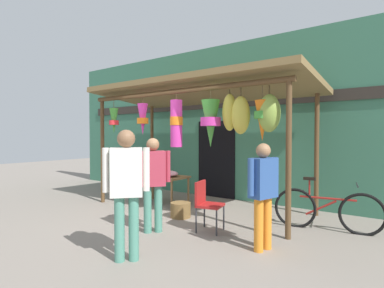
% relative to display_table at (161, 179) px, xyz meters
% --- Properties ---
extents(ground_plane, '(30.00, 30.00, 0.00)m').
position_rel_display_table_xyz_m(ground_plane, '(0.74, -0.70, -0.60)').
color(ground_plane, gray).
extents(shop_facade, '(11.07, 0.29, 3.95)m').
position_rel_display_table_xyz_m(shop_facade, '(0.74, 1.59, 1.37)').
color(shop_facade, '#387056').
rests_on(shop_facade, ground_plane).
extents(market_stall_canopy, '(5.02, 2.24, 2.78)m').
position_rel_display_table_xyz_m(market_stall_canopy, '(1.16, -0.02, 1.78)').
color(market_stall_canopy, brown).
rests_on(market_stall_canopy, ground_plane).
extents(display_table, '(1.23, 0.71, 0.67)m').
position_rel_display_table_xyz_m(display_table, '(0.00, 0.00, 0.00)').
color(display_table, brown).
rests_on(display_table, ground_plane).
extents(flower_heap_on_table, '(0.81, 0.56, 0.14)m').
position_rel_display_table_xyz_m(flower_heap_on_table, '(0.11, -0.07, 0.14)').
color(flower_heap_on_table, pink).
rests_on(flower_heap_on_table, display_table).
extents(folding_chair, '(0.47, 0.47, 0.84)m').
position_rel_display_table_xyz_m(folding_chair, '(1.97, -1.09, -0.10)').
color(folding_chair, '#AD1E1E').
rests_on(folding_chair, ground_plane).
extents(wicker_basket_by_table, '(0.40, 0.40, 0.29)m').
position_rel_display_table_xyz_m(wicker_basket_by_table, '(1.09, -0.67, -0.46)').
color(wicker_basket_by_table, brown).
rests_on(wicker_basket_by_table, ground_plane).
extents(parked_bicycle, '(1.73, 0.47, 0.92)m').
position_rel_display_table_xyz_m(parked_bicycle, '(3.63, 0.12, -0.26)').
color(parked_bicycle, black).
rests_on(parked_bicycle, ground_plane).
extents(vendor_in_orange, '(0.42, 0.48, 1.57)m').
position_rel_display_table_xyz_m(vendor_in_orange, '(1.29, -1.67, 0.32)').
color(vendor_in_orange, '#4C8E7A').
rests_on(vendor_in_orange, ground_plane).
extents(customer_foreground, '(0.33, 0.57, 1.51)m').
position_rel_display_table_xyz_m(customer_foreground, '(3.10, -1.36, 0.28)').
color(customer_foreground, orange).
rests_on(customer_foreground, ground_plane).
extents(shopper_by_bananas, '(0.43, 0.46, 1.69)m').
position_rel_display_table_xyz_m(shopper_by_bananas, '(1.82, -2.73, 0.40)').
color(shopper_by_bananas, '#4C8E7A').
rests_on(shopper_by_bananas, ground_plane).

